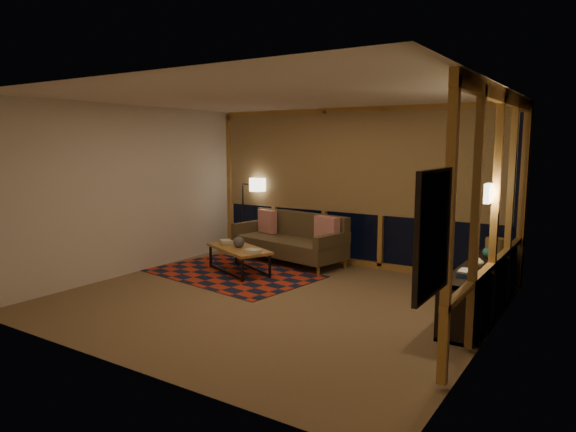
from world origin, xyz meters
The scene contains 21 objects.
floor centered at (0.00, 0.00, 0.00)m, with size 5.50×5.00×0.01m, color #94835C.
ceiling centered at (0.00, 0.00, 2.70)m, with size 5.50×5.00×0.01m, color beige.
walls centered at (0.00, 0.00, 1.35)m, with size 5.51×5.01×2.70m.
window_wall_back centered at (0.00, 2.43, 1.35)m, with size 5.30×0.16×2.60m, color #B47732, non-canonical shape.
window_wall_right centered at (2.68, 0.60, 1.35)m, with size 0.16×3.70×2.60m, color #B47732, non-canonical shape.
wall_art centered at (2.71, -1.85, 1.45)m, with size 0.06×0.74×0.94m, color red, non-canonical shape.
wall_sconce centered at (2.62, 0.45, 1.55)m, with size 0.12×0.18×0.22m, color #FDEBC8, non-canonical shape.
sofa centered at (-1.02, 1.98, 0.43)m, with size 2.10×0.85×0.86m, color brown, non-canonical shape.
pillow_left centered at (-1.66, 2.25, 0.64)m, with size 0.42×0.14×0.42m, color #B51A15, non-canonical shape.
pillow_right centered at (-0.24, 1.98, 0.66)m, with size 0.47×0.16×0.47m, color #B51A15, non-canonical shape.
area_rug centered at (-1.32, 0.79, 0.01)m, with size 2.61×1.74×0.01m, color #B6301A.
coffee_table centered at (-1.29, 0.92, 0.21)m, with size 1.26×0.58×0.42m, color #B47732, non-canonical shape.
book_stack_a centered at (-1.65, 1.04, 0.46)m, with size 0.25×0.20×0.07m, color beige, non-canonical shape.
book_stack_b centered at (-0.87, 0.74, 0.44)m, with size 0.22×0.17×0.04m, color beige, non-canonical shape.
ceramic_pot centered at (-1.30, 0.93, 0.51)m, with size 0.18×0.18×0.18m, color black.
floor_lamp centered at (-2.26, 2.28, 0.73)m, with size 0.49×0.32×1.46m, color black, non-canonical shape.
bookshelf centered at (2.49, 1.00, 0.32)m, with size 0.40×2.53×0.63m, color black, non-canonical shape.
basket centered at (2.47, 1.80, 0.73)m, with size 0.25×0.25×0.19m, color #AB7B3E.
teal_bowl centered at (2.49, 1.30, 0.71)m, with size 0.15×0.15×0.15m, color #206964.
vase centered at (2.49, 0.64, 0.72)m, with size 0.17×0.17×0.18m, color #BCB091.
shelf_book_stack centered at (2.49, 0.22, 0.67)m, with size 0.15×0.22×0.06m, color beige, non-canonical shape.
Camera 1 is at (3.83, -5.53, 2.10)m, focal length 32.00 mm.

